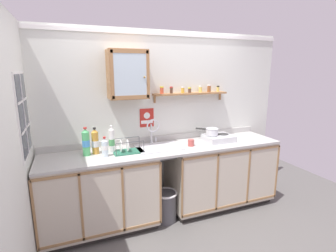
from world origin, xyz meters
name	(u,v)px	position (x,y,z in m)	size (l,w,h in m)	color
floor	(179,229)	(0.00, 0.00, 0.00)	(6.12, 6.12, 0.00)	#565451
back_wall	(159,122)	(0.00, 0.70, 1.22)	(3.72, 0.07, 2.41)	silver
side_wall_left	(14,159)	(-1.59, -0.26, 1.21)	(0.05, 3.48, 2.41)	silver
lower_cabinet_run	(99,194)	(-0.88, 0.37, 0.46)	(1.35, 0.64, 0.92)	black
lower_cabinet_run_right	(220,173)	(0.80, 0.37, 0.46)	(1.50, 0.64, 0.92)	black
countertop	(168,148)	(0.00, 0.36, 0.93)	(3.08, 0.66, 0.03)	#B2B2AD
backsplash	(160,138)	(0.00, 0.67, 0.99)	(3.08, 0.02, 0.08)	#B2B2AD
sink	(158,148)	(-0.11, 0.40, 0.94)	(0.57, 0.45, 0.46)	silver
hot_plate_stove	(218,138)	(0.76, 0.37, 0.99)	(0.38, 0.32, 0.09)	silver
saucepan	(212,131)	(0.66, 0.40, 1.09)	(0.26, 0.25, 0.10)	silver
bottle_juice_amber_0	(95,142)	(-0.88, 0.44, 1.09)	(0.08, 0.08, 0.31)	gold
bottle_water_clear_1	(105,147)	(-0.79, 0.30, 1.06)	(0.08, 0.08, 0.23)	silver
bottle_opaque_white_2	(112,140)	(-0.70, 0.41, 1.10)	(0.07, 0.07, 0.33)	white
bottle_soda_green_3	(86,142)	(-0.98, 0.41, 1.10)	(0.09, 0.09, 0.33)	#4CB266
dish_rack	(127,150)	(-0.52, 0.35, 0.98)	(0.36, 0.23, 0.16)	#26664C
mug	(191,143)	(0.30, 0.30, 0.99)	(0.10, 0.10, 0.09)	#B24C47
wall_cabinet	(128,74)	(-0.45, 0.53, 1.86)	(0.47, 0.31, 0.58)	#996B42
spice_shelf	(191,93)	(0.44, 0.61, 1.61)	(1.07, 0.14, 0.23)	#996B42
warning_sign	(147,118)	(-0.18, 0.67, 1.29)	(0.19, 0.01, 0.25)	#B2261E
window	(23,115)	(-1.56, 0.22, 1.49)	(0.03, 0.59, 0.81)	#262D38
trash_bin	(166,205)	(-0.08, 0.25, 0.21)	(0.31, 0.31, 0.40)	#4C4C51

